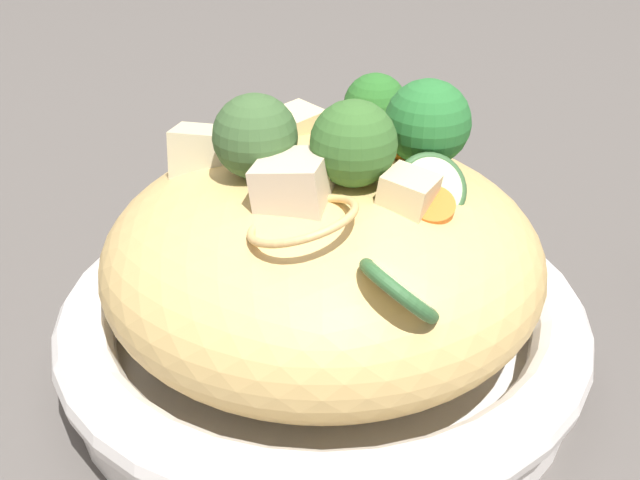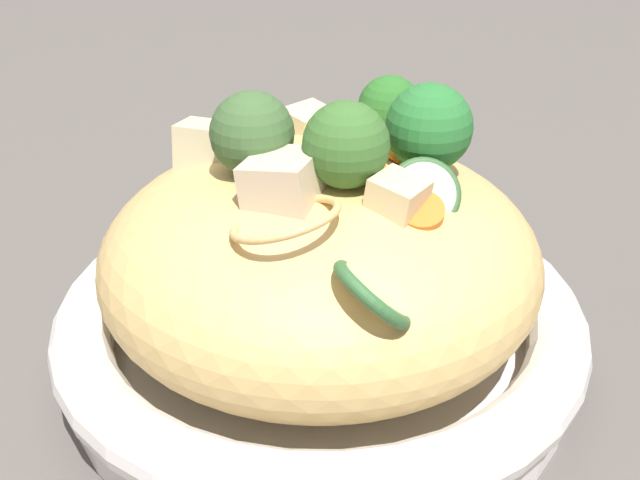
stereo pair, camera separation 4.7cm
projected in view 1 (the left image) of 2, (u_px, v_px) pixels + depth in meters
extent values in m
plane|color=#534E4A|center=(320.00, 367.00, 0.52)|extent=(3.00, 3.00, 0.00)
cylinder|color=white|center=(320.00, 355.00, 0.51)|extent=(0.29, 0.29, 0.02)
torus|color=white|center=(320.00, 318.00, 0.50)|extent=(0.31, 0.31, 0.04)
ellipsoid|color=tan|center=(320.00, 258.00, 0.48)|extent=(0.25, 0.25, 0.12)
torus|color=#DFB06A|center=(300.00, 220.00, 0.40)|extent=(0.07, 0.07, 0.02)
torus|color=tan|center=(236.00, 186.00, 0.48)|extent=(0.05, 0.05, 0.03)
torus|color=#DFAF71|center=(389.00, 181.00, 0.51)|extent=(0.06, 0.06, 0.02)
cone|color=#99B56C|center=(372.00, 141.00, 0.54)|extent=(0.03, 0.03, 0.02)
sphere|color=#2A6726|center=(373.00, 105.00, 0.53)|extent=(0.05, 0.05, 0.04)
cone|color=#90AF6F|center=(350.00, 185.00, 0.43)|extent=(0.03, 0.03, 0.02)
sphere|color=#38652B|center=(351.00, 143.00, 0.42)|extent=(0.06, 0.06, 0.04)
cone|color=#8FB577|center=(254.00, 175.00, 0.45)|extent=(0.02, 0.02, 0.01)
sphere|color=#3B5D31|center=(252.00, 136.00, 0.44)|extent=(0.05, 0.05, 0.04)
cone|color=#91B96F|center=(422.00, 168.00, 0.47)|extent=(0.02, 0.02, 0.02)
sphere|color=#286E31|center=(425.00, 122.00, 0.45)|extent=(0.06, 0.06, 0.05)
cylinder|color=orange|center=(401.00, 153.00, 0.47)|extent=(0.03, 0.03, 0.01)
cylinder|color=orange|center=(429.00, 206.00, 0.42)|extent=(0.03, 0.03, 0.02)
cylinder|color=orange|center=(366.00, 166.00, 0.45)|extent=(0.03, 0.03, 0.02)
cylinder|color=orange|center=(280.00, 182.00, 0.43)|extent=(0.02, 0.03, 0.02)
cylinder|color=orange|center=(301.00, 132.00, 0.54)|extent=(0.03, 0.02, 0.02)
cylinder|color=beige|center=(428.00, 189.00, 0.43)|extent=(0.03, 0.04, 0.03)
torus|color=#355B31|center=(428.00, 189.00, 0.43)|extent=(0.04, 0.04, 0.03)
cylinder|color=beige|center=(396.00, 291.00, 0.38)|extent=(0.05, 0.04, 0.03)
torus|color=#326033|center=(396.00, 291.00, 0.38)|extent=(0.06, 0.05, 0.04)
cube|color=beige|center=(294.00, 126.00, 0.51)|extent=(0.04, 0.04, 0.02)
cube|color=beige|center=(405.00, 195.00, 0.42)|extent=(0.03, 0.04, 0.02)
cube|color=beige|center=(291.00, 185.00, 0.42)|extent=(0.04, 0.05, 0.03)
cube|color=beige|center=(200.00, 153.00, 0.47)|extent=(0.03, 0.04, 0.03)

